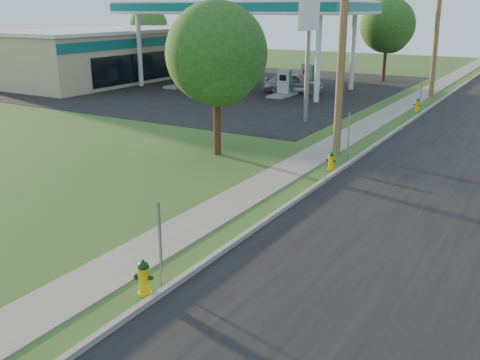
% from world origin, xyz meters
% --- Properties ---
extents(road, '(8.00, 120.00, 0.02)m').
position_xyz_m(road, '(4.50, 10.00, 0.01)').
color(road, black).
rests_on(road, ground).
extents(curb, '(0.15, 120.00, 0.15)m').
position_xyz_m(curb, '(0.50, 10.00, 0.07)').
color(curb, gray).
rests_on(curb, ground).
extents(sidewalk, '(1.50, 120.00, 0.03)m').
position_xyz_m(sidewalk, '(-1.25, 10.00, 0.01)').
color(sidewalk, gray).
rests_on(sidewalk, ground).
extents(forecourt, '(26.00, 28.00, 0.02)m').
position_xyz_m(forecourt, '(-16.00, 32.00, 0.01)').
color(forecourt, black).
rests_on(forecourt, ground).
extents(utility_pole_mid, '(1.40, 0.32, 9.80)m').
position_xyz_m(utility_pole_mid, '(-0.60, 17.00, 4.95)').
color(utility_pole_mid, brown).
rests_on(utility_pole_mid, ground).
extents(utility_pole_far, '(1.40, 0.32, 9.50)m').
position_xyz_m(utility_pole_far, '(-0.60, 35.00, 4.80)').
color(utility_pole_far, brown).
rests_on(utility_pole_far, ground).
extents(sign_post_near, '(0.05, 0.04, 2.00)m').
position_xyz_m(sign_post_near, '(0.25, 4.20, 1.00)').
color(sign_post_near, gray).
rests_on(sign_post_near, ground).
extents(sign_post_mid, '(0.05, 0.04, 2.00)m').
position_xyz_m(sign_post_mid, '(0.25, 16.00, 1.00)').
color(sign_post_mid, gray).
rests_on(sign_post_mid, ground).
extents(sign_post_far, '(0.05, 0.04, 2.00)m').
position_xyz_m(sign_post_far, '(0.25, 28.20, 1.00)').
color(sign_post_far, gray).
rests_on(sign_post_far, ground).
extents(gas_canopy, '(18.18, 9.18, 6.40)m').
position_xyz_m(gas_canopy, '(-14.00, 32.00, 5.90)').
color(gas_canopy, silver).
rests_on(gas_canopy, ground).
extents(fuel_pump_nw, '(1.20, 3.20, 1.90)m').
position_xyz_m(fuel_pump_nw, '(-18.50, 30.00, 0.72)').
color(fuel_pump_nw, gray).
rests_on(fuel_pump_nw, ground).
extents(fuel_pump_ne, '(1.20, 3.20, 1.90)m').
position_xyz_m(fuel_pump_ne, '(-9.50, 30.00, 0.72)').
color(fuel_pump_ne, gray).
rests_on(fuel_pump_ne, ground).
extents(fuel_pump_sw, '(1.20, 3.20, 1.90)m').
position_xyz_m(fuel_pump_sw, '(-18.50, 34.00, 0.72)').
color(fuel_pump_sw, gray).
rests_on(fuel_pump_sw, ground).
extents(fuel_pump_se, '(1.20, 3.20, 1.90)m').
position_xyz_m(fuel_pump_se, '(-9.50, 34.00, 0.72)').
color(fuel_pump_se, gray).
rests_on(fuel_pump_se, ground).
extents(convenience_store, '(10.40, 22.40, 4.25)m').
position_xyz_m(convenience_store, '(-26.98, 32.00, 2.13)').
color(convenience_store, tan).
rests_on(convenience_store, ground).
extents(price_pylon, '(0.34, 2.04, 6.85)m').
position_xyz_m(price_pylon, '(-4.50, 22.50, 5.43)').
color(price_pylon, gray).
rests_on(price_pylon, ground).
extents(tree_verge, '(4.12, 4.12, 6.25)m').
position_xyz_m(tree_verge, '(-4.78, 14.25, 4.02)').
color(tree_verge, '#311F14').
rests_on(tree_verge, ground).
extents(tree_lot, '(4.52, 4.52, 6.84)m').
position_xyz_m(tree_lot, '(-5.78, 41.59, 4.41)').
color(tree_lot, '#311F14').
rests_on(tree_lot, ground).
extents(tree_back, '(4.04, 4.04, 6.12)m').
position_xyz_m(tree_back, '(-31.23, 41.50, 3.94)').
color(tree_back, '#311F14').
rests_on(tree_back, ground).
extents(hydrant_near, '(0.43, 0.38, 0.82)m').
position_xyz_m(hydrant_near, '(0.14, 3.74, 0.40)').
color(hydrant_near, yellow).
rests_on(hydrant_near, ground).
extents(hydrant_mid, '(0.37, 0.33, 0.71)m').
position_xyz_m(hydrant_mid, '(0.11, 14.63, 0.35)').
color(hydrant_mid, '#F7B400').
rests_on(hydrant_mid, ground).
extents(hydrant_far, '(0.42, 0.37, 0.81)m').
position_xyz_m(hydrant_far, '(0.01, 28.64, 0.39)').
color(hydrant_far, '#F4BF00').
rests_on(hydrant_far, ground).
extents(car_silver, '(4.59, 3.05, 1.45)m').
position_xyz_m(car_silver, '(-9.55, 31.57, 0.73)').
color(car_silver, '#A3A6AB').
rests_on(car_silver, ground).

